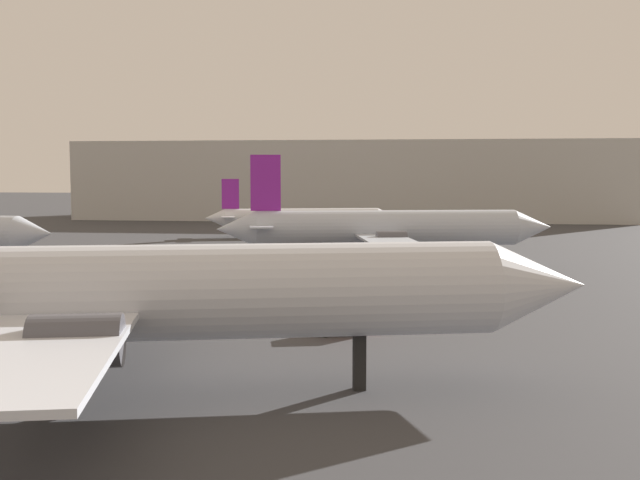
% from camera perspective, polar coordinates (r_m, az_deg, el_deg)
% --- Properties ---
extents(airplane_at_gate, '(37.47, 27.31, 11.38)m').
position_cam_1_polar(airplane_at_gate, '(31.10, -15.08, -3.81)').
color(airplane_at_gate, silver).
rests_on(airplane_at_gate, ground_plane).
extents(airplane_far_left, '(30.78, 25.72, 10.26)m').
position_cam_1_polar(airplane_far_left, '(71.15, 4.72, 0.86)').
color(airplane_far_left, '#B2BCCC').
rests_on(airplane_far_left, ground_plane).
extents(airplane_far_right, '(25.92, 22.42, 7.80)m').
position_cam_1_polar(airplane_far_right, '(105.91, -1.44, 1.65)').
color(airplane_far_right, silver).
rests_on(airplane_far_right, ground_plane).
extents(baggage_cart, '(2.64, 1.86, 1.30)m').
position_cam_1_polar(baggage_cart, '(42.20, 1.40, -5.91)').
color(baggage_cart, red).
rests_on(baggage_cart, ground_plane).
extents(terminal_building, '(99.68, 25.04, 14.27)m').
position_cam_1_polar(terminal_building, '(147.88, 2.23, 4.37)').
color(terminal_building, '#B7B7B2').
rests_on(terminal_building, ground_plane).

